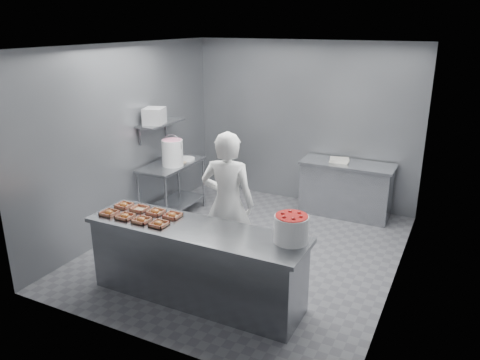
% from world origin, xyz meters
% --- Properties ---
extents(floor, '(4.50, 4.50, 0.00)m').
position_xyz_m(floor, '(0.00, 0.00, 0.00)').
color(floor, '#4C4C51').
rests_on(floor, ground).
extents(ceiling, '(4.50, 4.50, 0.00)m').
position_xyz_m(ceiling, '(0.00, 0.00, 2.80)').
color(ceiling, white).
rests_on(ceiling, wall_back).
extents(wall_back, '(4.00, 0.04, 2.80)m').
position_xyz_m(wall_back, '(0.00, 2.25, 1.40)').
color(wall_back, slate).
rests_on(wall_back, ground).
extents(wall_left, '(0.04, 4.50, 2.80)m').
position_xyz_m(wall_left, '(-2.00, 0.00, 1.40)').
color(wall_left, slate).
rests_on(wall_left, ground).
extents(wall_right, '(0.04, 4.50, 2.80)m').
position_xyz_m(wall_right, '(2.00, 0.00, 1.40)').
color(wall_right, slate).
rests_on(wall_right, ground).
extents(service_counter, '(2.60, 0.70, 0.90)m').
position_xyz_m(service_counter, '(0.00, -1.35, 0.45)').
color(service_counter, slate).
rests_on(service_counter, ground).
extents(prep_table, '(0.60, 1.20, 0.90)m').
position_xyz_m(prep_table, '(-1.65, 0.60, 0.59)').
color(prep_table, slate).
rests_on(prep_table, ground).
extents(back_counter, '(1.50, 0.60, 0.90)m').
position_xyz_m(back_counter, '(0.90, 1.90, 0.45)').
color(back_counter, slate).
rests_on(back_counter, ground).
extents(wall_shelf, '(0.35, 0.90, 0.03)m').
position_xyz_m(wall_shelf, '(-1.82, 0.60, 1.55)').
color(wall_shelf, slate).
rests_on(wall_shelf, wall_left).
extents(tray_0, '(0.19, 0.18, 0.06)m').
position_xyz_m(tray_0, '(-1.11, -1.49, 0.92)').
color(tray_0, tan).
rests_on(tray_0, service_counter).
extents(tray_1, '(0.19, 0.18, 0.06)m').
position_xyz_m(tray_1, '(-0.87, -1.49, 0.92)').
color(tray_1, tan).
rests_on(tray_1, service_counter).
extents(tray_2, '(0.19, 0.18, 0.06)m').
position_xyz_m(tray_2, '(-0.63, -1.49, 0.92)').
color(tray_2, tan).
rests_on(tray_2, service_counter).
extents(tray_3, '(0.19, 0.18, 0.06)m').
position_xyz_m(tray_3, '(-0.39, -1.49, 0.92)').
color(tray_3, tan).
rests_on(tray_3, service_counter).
extents(tray_4, '(0.19, 0.18, 0.06)m').
position_xyz_m(tray_4, '(-1.11, -1.21, 0.92)').
color(tray_4, tan).
rests_on(tray_4, service_counter).
extents(tray_5, '(0.19, 0.18, 0.04)m').
position_xyz_m(tray_5, '(-0.87, -1.21, 0.92)').
color(tray_5, tan).
rests_on(tray_5, service_counter).
extents(tray_6, '(0.19, 0.18, 0.06)m').
position_xyz_m(tray_6, '(-0.63, -1.21, 0.92)').
color(tray_6, tan).
rests_on(tray_6, service_counter).
extents(tray_7, '(0.19, 0.18, 0.06)m').
position_xyz_m(tray_7, '(-0.39, -1.21, 0.92)').
color(tray_7, tan).
rests_on(tray_7, service_counter).
extents(worker, '(0.75, 0.57, 1.85)m').
position_xyz_m(worker, '(0.02, -0.60, 0.92)').
color(worker, white).
rests_on(worker, ground).
extents(strawberry_tub, '(0.36, 0.36, 0.30)m').
position_xyz_m(strawberry_tub, '(1.08, -1.20, 1.06)').
color(strawberry_tub, white).
rests_on(strawberry_tub, service_counter).
extents(glaze_bucket, '(0.35, 0.33, 0.51)m').
position_xyz_m(glaze_bucket, '(-1.56, 0.52, 1.12)').
color(glaze_bucket, white).
rests_on(glaze_bucket, prep_table).
extents(bucket_lid, '(0.39, 0.39, 0.02)m').
position_xyz_m(bucket_lid, '(-1.57, 0.89, 0.91)').
color(bucket_lid, white).
rests_on(bucket_lid, prep_table).
extents(rag, '(0.14, 0.12, 0.02)m').
position_xyz_m(rag, '(-1.54, 0.72, 0.91)').
color(rag, '#CCB28C').
rests_on(rag, prep_table).
extents(appliance, '(0.38, 0.41, 0.25)m').
position_xyz_m(appliance, '(-1.82, 0.45, 1.69)').
color(appliance, gray).
rests_on(appliance, wall_shelf).
extents(paper_stack, '(0.32, 0.25, 0.06)m').
position_xyz_m(paper_stack, '(0.76, 1.90, 0.93)').
color(paper_stack, silver).
rests_on(paper_stack, back_counter).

